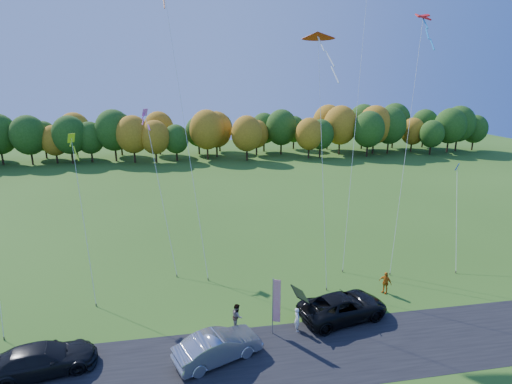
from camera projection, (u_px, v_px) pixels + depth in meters
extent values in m
plane|color=#2F5817|center=(271.00, 316.00, 26.76)|extent=(160.00, 160.00, 0.00)
cube|color=black|center=(286.00, 356.00, 22.96)|extent=(90.00, 6.00, 0.01)
imported|color=black|center=(343.00, 306.00, 26.39)|extent=(6.45, 3.95, 1.67)
imported|color=#A09FA4|center=(218.00, 347.00, 22.47)|extent=(5.31, 3.50, 1.65)
imported|color=black|center=(43.00, 359.00, 21.50)|extent=(5.83, 3.28, 1.60)
imported|color=white|center=(297.00, 319.00, 25.08)|extent=(0.39, 0.58, 1.56)
imported|color=gray|center=(237.00, 316.00, 25.31)|extent=(0.68, 0.85, 1.69)
imported|color=#CE6B13|center=(385.00, 282.00, 29.50)|extent=(0.90, 1.03, 1.66)
cylinder|color=#999999|center=(273.00, 306.00, 24.47)|extent=(0.06, 0.06, 3.81)
cube|color=red|center=(277.00, 301.00, 24.33)|extent=(0.46, 0.18, 2.86)
cube|color=navy|center=(277.00, 285.00, 24.07)|extent=(0.46, 0.17, 0.74)
cylinder|color=#4C3F33|center=(208.00, 279.00, 31.49)|extent=(0.08, 0.08, 0.20)
cylinder|color=#4C3F33|center=(343.00, 271.00, 32.87)|extent=(0.08, 0.08, 0.20)
cylinder|color=#4C3F33|center=(327.00, 289.00, 30.04)|extent=(0.08, 0.08, 0.20)
cone|color=#B32A0B|center=(318.00, 35.00, 32.24)|extent=(2.78, 2.13, 3.04)
cylinder|color=#4C3F33|center=(390.00, 274.00, 32.36)|extent=(0.08, 0.08, 0.20)
cube|color=#FF1C21|center=(423.00, 17.00, 33.52)|extent=(2.92, 1.02, 1.13)
cylinder|color=#4C3F33|center=(96.00, 305.00, 27.93)|extent=(0.08, 0.08, 0.20)
cube|color=#C3E618|center=(71.00, 138.00, 29.86)|extent=(1.17, 1.17, 1.38)
cylinder|color=#4C3F33|center=(4.00, 338.00, 24.34)|extent=(0.08, 0.08, 0.20)
cylinder|color=#4C3F33|center=(177.00, 276.00, 32.06)|extent=(0.08, 0.08, 0.20)
cube|color=#FF54CF|center=(145.00, 112.00, 36.01)|extent=(1.13, 1.13, 1.34)
cylinder|color=#4C3F33|center=(456.00, 272.00, 32.66)|extent=(0.08, 0.08, 0.20)
cube|color=#0E29C5|center=(457.00, 167.00, 35.69)|extent=(1.07, 1.07, 1.26)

